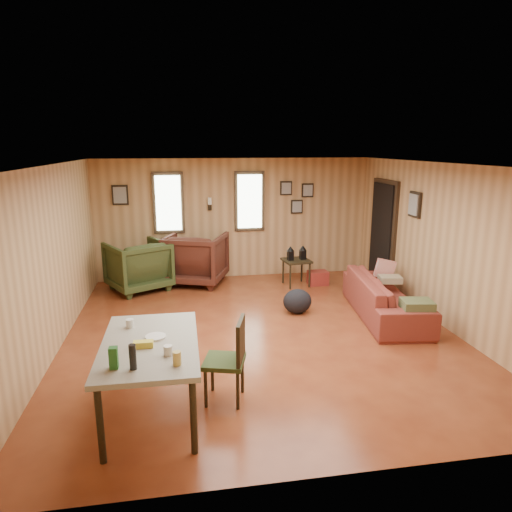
{
  "coord_description": "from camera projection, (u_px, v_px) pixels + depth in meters",
  "views": [
    {
      "loc": [
        -1.09,
        -6.07,
        2.65
      ],
      "look_at": [
        0.0,
        0.4,
        1.05
      ],
      "focal_mm": 32.0,
      "sensor_mm": 36.0,
      "label": 1
    }
  ],
  "objects": [
    {
      "name": "recliner_brown",
      "position": [
        196.0,
        256.0,
        8.86
      ],
      "size": [
        1.34,
        1.3,
        1.09
      ],
      "primitive_type": "imported",
      "rotation": [
        0.0,
        0.0,
        2.79
      ],
      "color": "#441D14",
      "rests_on": "ground"
    },
    {
      "name": "recliner_green",
      "position": [
        138.0,
        263.0,
        8.46
      ],
      "size": [
        1.32,
        1.29,
        1.02
      ],
      "primitive_type": "imported",
      "rotation": [
        0.0,
        0.0,
        -2.64
      ],
      "color": "#323D1B",
      "rests_on": "ground"
    },
    {
      "name": "backpack",
      "position": [
        297.0,
        301.0,
        7.34
      ],
      "size": [
        0.53,
        0.44,
        0.4
      ],
      "rotation": [
        0.0,
        0.0,
        0.22
      ],
      "color": "black",
      "rests_on": "ground"
    },
    {
      "name": "sofa_pillows",
      "position": [
        401.0,
        288.0,
        7.03
      ],
      "size": [
        0.67,
        1.83,
        0.37
      ],
      "rotation": [
        0.0,
        0.0,
        -0.17
      ],
      "color": "#4A502D",
      "rests_on": "sofa"
    },
    {
      "name": "dining_chair",
      "position": [
        231.0,
        356.0,
        4.76
      ],
      "size": [
        0.51,
        0.51,
        0.91
      ],
      "rotation": [
        0.0,
        0.0,
        -0.28
      ],
      "color": "#323D1B",
      "rests_on": "ground"
    },
    {
      "name": "cooler",
      "position": [
        318.0,
        278.0,
        8.87
      ],
      "size": [
        0.38,
        0.28,
        0.27
      ],
      "rotation": [
        0.0,
        0.0,
        0.03
      ],
      "color": "maroon",
      "rests_on": "ground"
    },
    {
      "name": "end_table",
      "position": [
        181.0,
        262.0,
        8.96
      ],
      "size": [
        0.59,
        0.54,
        0.74
      ],
      "rotation": [
        0.0,
        0.0,
        0.02
      ],
      "color": "black",
      "rests_on": "ground"
    },
    {
      "name": "room",
      "position": [
        269.0,
        247.0,
        6.62
      ],
      "size": [
        5.54,
        6.04,
        2.44
      ],
      "color": "brown",
      "rests_on": "ground"
    },
    {
      "name": "side_table",
      "position": [
        296.0,
        258.0,
        8.74
      ],
      "size": [
        0.55,
        0.55,
        0.78
      ],
      "rotation": [
        0.0,
        0.0,
        0.12
      ],
      "color": "black",
      "rests_on": "ground"
    },
    {
      "name": "sofa",
      "position": [
        386.0,
        290.0,
        7.17
      ],
      "size": [
        0.9,
        2.24,
        0.85
      ],
      "primitive_type": "imported",
      "rotation": [
        0.0,
        0.0,
        1.45
      ],
      "color": "maroon",
      "rests_on": "ground"
    },
    {
      "name": "dining_table",
      "position": [
        150.0,
        350.0,
        4.43
      ],
      "size": [
        0.93,
        1.54,
        1.01
      ],
      "rotation": [
        0.0,
        0.0,
        -0.0
      ],
      "color": "gray",
      "rests_on": "ground"
    }
  ]
}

